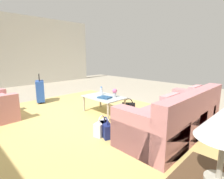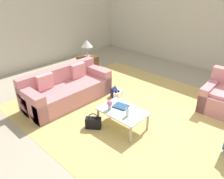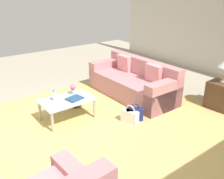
# 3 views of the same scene
# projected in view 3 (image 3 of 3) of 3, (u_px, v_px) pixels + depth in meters

# --- Properties ---
(ground_plane) EXTENTS (12.00, 12.00, 0.00)m
(ground_plane) POSITION_uv_depth(u_px,v_px,m) (61.00, 137.00, 4.22)
(ground_plane) COLOR #A89E89
(area_rug) EXTENTS (5.20, 4.40, 0.01)m
(area_rug) POSITION_uv_depth(u_px,v_px,m) (97.00, 130.00, 4.40)
(area_rug) COLOR tan
(area_rug) RESTS_ON ground
(couch) EXTENTS (0.91, 2.19, 0.83)m
(couch) POSITION_uv_depth(u_px,v_px,m) (134.00, 83.00, 5.77)
(couch) COLOR #C67F84
(couch) RESTS_ON ground
(coffee_table) EXTENTS (0.97, 0.64, 0.41)m
(coffee_table) POSITION_uv_depth(u_px,v_px,m) (67.00, 102.00, 4.67)
(coffee_table) COLOR silver
(coffee_table) RESTS_ON ground
(water_bottle) EXTENTS (0.06, 0.06, 0.20)m
(water_bottle) POSITION_uv_depth(u_px,v_px,m) (54.00, 96.00, 4.58)
(water_bottle) COLOR silver
(water_bottle) RESTS_ON coffee_table
(coffee_table_book) EXTENTS (0.33, 0.28, 0.03)m
(coffee_table_book) POSITION_uv_depth(u_px,v_px,m) (75.00, 98.00, 4.66)
(coffee_table_book) COLOR navy
(coffee_table_book) RESTS_ON coffee_table
(flower_vase) EXTENTS (0.11, 0.11, 0.21)m
(flower_vase) POSITION_uv_depth(u_px,v_px,m) (73.00, 88.00, 4.84)
(flower_vase) COLOR #B2B7BC
(flower_vase) RESTS_ON coffee_table
(side_table) EXTENTS (0.52, 0.52, 0.56)m
(side_table) POSITION_uv_depth(u_px,v_px,m) (222.00, 95.00, 5.17)
(side_table) COLOR #513823
(side_table) RESTS_ON ground
(handbag_white) EXTENTS (0.23, 0.35, 0.36)m
(handbag_white) POSITION_uv_depth(u_px,v_px,m) (130.00, 116.00, 4.63)
(handbag_white) COLOR white
(handbag_white) RESTS_ON ground
(handbag_black) EXTENTS (0.34, 0.31, 0.36)m
(handbag_black) POSITION_uv_depth(u_px,v_px,m) (76.00, 100.00, 5.31)
(handbag_black) COLOR black
(handbag_black) RESTS_ON ground
(handbag_navy) EXTENTS (0.35, 0.26, 0.36)m
(handbag_navy) POSITION_uv_depth(u_px,v_px,m) (134.00, 114.00, 4.69)
(handbag_navy) COLOR navy
(handbag_navy) RESTS_ON ground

